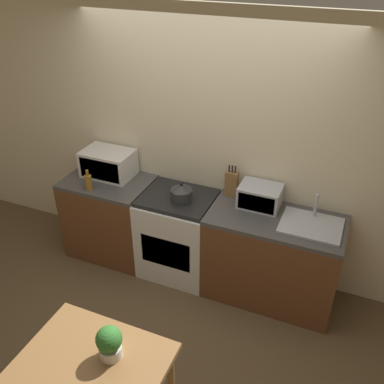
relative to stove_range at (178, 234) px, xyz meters
The scene contains 13 objects.
ground_plane 0.82m from the stove_range, 76.11° to the right, with size 16.00×16.00×0.00m, color brown.
wall_back 0.93m from the stove_range, 64.19° to the left, with size 10.00×0.06×2.60m.
counter_left_run 0.80m from the stove_range, behind, with size 0.89×0.62×0.90m.
counter_right_run 0.97m from the stove_range, ahead, with size 1.22×0.62×0.90m.
stove_range is the anchor object (origin of this frame).
kettle 0.54m from the stove_range, 36.74° to the right, with size 0.20×0.20×0.20m.
microwave 1.03m from the stove_range, behind, with size 0.52×0.35×0.27m.
bottle 1.04m from the stove_range, 166.07° to the right, with size 0.07×0.07×0.21m.
knife_block 0.78m from the stove_range, 24.95° to the left, with size 0.12×0.06×0.32m.
toaster_oven 0.96m from the stove_range, 10.82° to the left, with size 0.38×0.28×0.21m.
sink_basin 1.35m from the stove_range, ahead, with size 0.52×0.42×0.24m.
dining_table 1.83m from the stove_range, 82.96° to the right, with size 0.93×0.70×0.75m.
potted_plant 1.79m from the stove_range, 79.68° to the right, with size 0.17×0.17×0.24m.
Camera 1 is at (1.32, -2.50, 3.07)m, focal length 40.00 mm.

